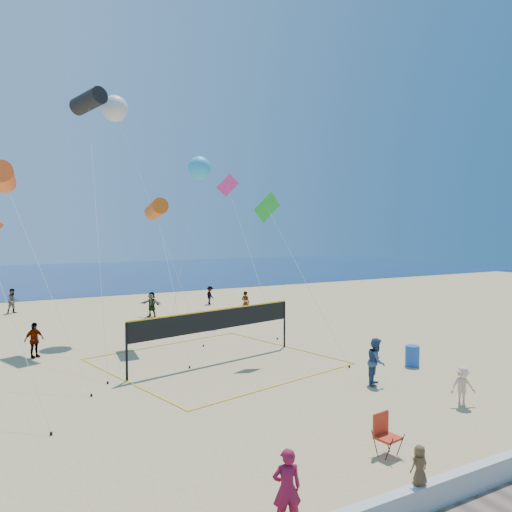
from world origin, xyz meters
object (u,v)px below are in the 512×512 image
woman (287,488)px  volleyball_net (216,326)px  camp_chair (384,431)px  trash_barrel (412,356)px

woman → volleyball_net: 13.46m
camp_chair → trash_barrel: size_ratio=1.35×
trash_barrel → volleyball_net: 9.19m
volleyball_net → camp_chair: bearing=-102.2°
woman → volleyball_net: size_ratio=0.15×
trash_barrel → volleyball_net: size_ratio=0.09×
trash_barrel → volleyball_net: bearing=146.0°
camp_chair → woman: bearing=-167.4°
woman → camp_chair: bearing=-142.6°
camp_chair → trash_barrel: 9.70m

